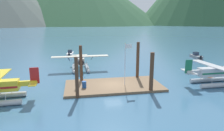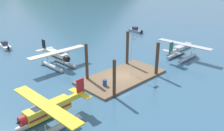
% 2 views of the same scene
% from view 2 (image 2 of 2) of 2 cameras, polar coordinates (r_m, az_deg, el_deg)
% --- Properties ---
extents(ground_plane, '(1200.00, 1200.00, 0.00)m').
position_cam_2_polar(ground_plane, '(34.62, 2.48, -3.00)').
color(ground_plane, '#38607F').
extents(dock_platform, '(13.38, 6.80, 0.30)m').
position_cam_2_polar(dock_platform, '(34.56, 2.49, -2.77)').
color(dock_platform, brown).
rests_on(dock_platform, ground).
extents(piling_near_left, '(0.42, 0.42, 5.01)m').
position_cam_2_polar(piling_near_left, '(28.13, 0.56, -3.34)').
color(piling_near_left, '#4C3323').
rests_on(piling_near_left, ground).
extents(piling_near_right, '(0.51, 0.51, 5.23)m').
position_cam_2_polar(piling_near_right, '(35.03, 11.14, 1.51)').
color(piling_near_right, '#4C3323').
rests_on(piling_near_right, ground).
extents(piling_far_left, '(0.45, 0.45, 5.57)m').
position_cam_2_polar(piling_far_left, '(32.77, -6.31, 0.71)').
color(piling_far_left, '#4C3323').
rests_on(piling_far_left, ground).
extents(piling_far_right, '(0.48, 0.48, 5.89)m').
position_cam_2_polar(piling_far_right, '(38.52, 3.83, 4.21)').
color(piling_far_right, '#4C3323').
rests_on(piling_far_right, ground).
extents(flagpole, '(0.95, 0.10, 5.87)m').
position_cam_2_polar(flagpole, '(34.07, 5.03, 3.67)').
color(flagpole, silver).
rests_on(flagpole, dock_platform).
extents(fuel_drum, '(0.62, 0.62, 0.88)m').
position_cam_2_polar(fuel_drum, '(31.26, -1.81, -4.29)').
color(fuel_drum, '#1E4C99').
rests_on(fuel_drum, dock_platform).
extents(mooring_buoy, '(0.72, 0.72, 0.72)m').
position_cam_2_polar(mooring_buoy, '(46.39, 15.38, 3.12)').
color(mooring_buoy, orange).
rests_on(mooring_buoy, ground).
extents(seaplane_yellow_port_aft, '(7.98, 10.45, 3.84)m').
position_cam_2_polar(seaplane_yellow_port_aft, '(24.13, -15.57, -11.22)').
color(seaplane_yellow_port_aft, '#B7BABF').
rests_on(seaplane_yellow_port_aft, ground).
extents(seaplane_silver_stbd_aft, '(7.98, 10.42, 3.84)m').
position_cam_2_polar(seaplane_silver_stbd_aft, '(44.27, 17.13, 3.72)').
color(seaplane_silver_stbd_aft, '#B7BABF').
rests_on(seaplane_silver_stbd_aft, ground).
extents(seaplane_cream_bow_left, '(10.42, 7.98, 3.84)m').
position_cam_2_polar(seaplane_cream_bow_left, '(39.39, -13.37, 1.96)').
color(seaplane_cream_bow_left, '#B7BABF').
rests_on(seaplane_cream_bow_left, ground).
extents(boat_white_open_north, '(1.88, 4.89, 1.50)m').
position_cam_2_polar(boat_white_open_north, '(53.49, -25.05, 4.38)').
color(boat_white_open_north, silver).
rests_on(boat_white_open_north, ground).
extents(boat_grey_open_east, '(2.00, 4.88, 1.50)m').
position_cam_2_polar(boat_grey_open_east, '(63.24, 5.84, 8.64)').
color(boat_grey_open_east, gray).
rests_on(boat_grey_open_east, ground).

